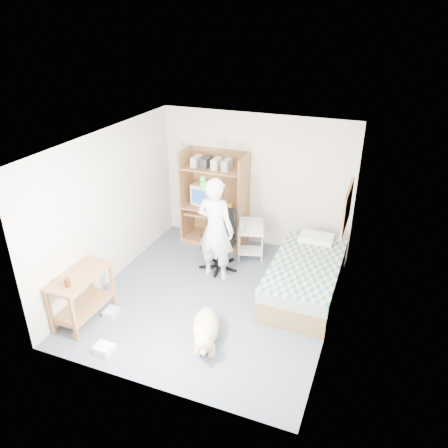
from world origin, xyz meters
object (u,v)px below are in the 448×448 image
object	(u,v)px
computer_hutch	(215,202)
side_desk	(82,290)
person	(216,229)
office_chair	(220,248)
bed	(305,277)
printer_cart	(251,239)
dog	(206,329)

from	to	relation	value
computer_hutch	side_desk	xyz separation A→B (m)	(-0.85, -2.94, -0.33)
person	office_chair	bearing A→B (deg)	-74.28
computer_hutch	bed	distance (m)	2.35
person	side_desk	bearing A→B (deg)	60.59
computer_hutch	bed	xyz separation A→B (m)	(2.00, -1.12, -0.53)
bed	side_desk	xyz separation A→B (m)	(-2.85, -1.82, 0.21)
bed	printer_cart	bearing A→B (deg)	147.05
computer_hutch	dog	size ratio (longest dim) A/B	1.66
office_chair	dog	xyz separation A→B (m)	(0.53, -1.86, -0.20)
bed	person	distance (m)	1.62
side_desk	office_chair	distance (m)	2.45
side_desk	printer_cart	size ratio (longest dim) A/B	1.77
office_chair	bed	bearing A→B (deg)	-1.38
person	printer_cart	size ratio (longest dim) A/B	3.13
computer_hutch	bed	bearing A→B (deg)	-29.29
side_desk	dog	size ratio (longest dim) A/B	0.92
bed	office_chair	world-z (taller)	office_chair
computer_hutch	dog	distance (m)	2.97
side_desk	dog	distance (m)	1.87
office_chair	printer_cart	distance (m)	0.63
person	printer_cart	bearing A→B (deg)	-105.58
side_desk	office_chair	world-z (taller)	office_chair
side_desk	office_chair	bearing A→B (deg)	57.79
computer_hutch	printer_cart	distance (m)	1.03
dog	printer_cart	size ratio (longest dim) A/B	1.91
office_chair	person	xyz separation A→B (m)	(0.04, -0.31, 0.51)
office_chair	printer_cart	bearing A→B (deg)	59.59
bed	office_chair	xyz separation A→B (m)	(-1.55, 0.25, 0.09)
computer_hutch	side_desk	world-z (taller)	computer_hutch
bed	side_desk	distance (m)	3.39
computer_hutch	side_desk	distance (m)	3.08
office_chair	person	world-z (taller)	person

